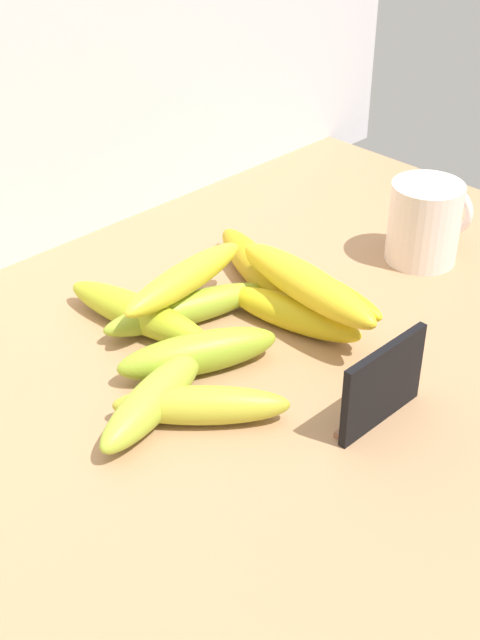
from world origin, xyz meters
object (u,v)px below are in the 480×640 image
(banana_3, at_px, (257,268))
(banana_9, at_px, (185,278))
(coffee_mug, at_px, (426,222))
(banana_0, at_px, (186,309))
(banana_1, at_px, (202,406))
(banana_4, at_px, (139,314))
(banana_2, at_px, (198,353))
(banana_6, at_px, (153,399))
(banana_8, at_px, (306,284))
(chalkboard_sign, at_px, (382,387))
(banana_7, at_px, (311,285))
(banana_5, at_px, (293,314))

(banana_3, xyz_separation_m, banana_9, (-0.11, -0.00, 0.03))
(coffee_mug, bearing_deg, banana_0, 162.72)
(banana_1, height_order, banana_4, banana_4)
(coffee_mug, bearing_deg, banana_1, -174.08)
(banana_2, relative_size, banana_4, 0.86)
(banana_3, bearing_deg, banana_6, -156.85)
(banana_0, xyz_separation_m, banana_3, (0.12, 0.01, 0.00))
(banana_4, relative_size, banana_9, 1.06)
(banana_9, bearing_deg, coffee_mug, -18.35)
(banana_4, xyz_separation_m, banana_9, (0.05, -0.02, 0.03))
(banana_3, bearing_deg, banana_2, -154.11)
(coffee_mug, distance_m, banana_3, 0.21)
(banana_0, relative_size, banana_2, 1.14)
(banana_2, relative_size, banana_8, 0.82)
(chalkboard_sign, bearing_deg, banana_9, 93.67)
(banana_0, distance_m, banana_1, 0.17)
(banana_8, bearing_deg, banana_7, -1.77)
(chalkboard_sign, bearing_deg, banana_4, 103.18)
(banana_8, relative_size, banana_9, 1.11)
(banana_0, xyz_separation_m, banana_9, (0.00, 0.00, 0.04))
(coffee_mug, xyz_separation_m, banana_6, (-0.43, -0.00, -0.03))
(banana_2, distance_m, banana_6, 0.08)
(chalkboard_sign, relative_size, banana_9, 0.60)
(coffee_mug, distance_m, banana_8, 0.22)
(banana_6, bearing_deg, chalkboard_sign, -45.78)
(banana_8, bearing_deg, banana_5, 125.36)
(coffee_mug, relative_size, banana_3, 0.52)
(coffee_mug, distance_m, banana_7, 0.21)
(banana_5, bearing_deg, banana_8, -54.64)
(banana_0, bearing_deg, banana_2, -123.61)
(banana_4, relative_size, banana_7, 1.04)
(coffee_mug, height_order, banana_8, coffee_mug)
(banana_0, height_order, banana_2, banana_2)
(banana_4, relative_size, banana_5, 1.18)
(chalkboard_sign, distance_m, banana_1, 0.17)
(banana_0, distance_m, banana_9, 0.04)
(chalkboard_sign, relative_size, banana_7, 0.59)
(banana_6, distance_m, banana_8, 0.21)
(banana_9, bearing_deg, banana_1, -126.43)
(banana_1, height_order, banana_9, banana_9)
(chalkboard_sign, distance_m, banana_0, 0.25)
(banana_3, height_order, banana_9, banana_9)
(chalkboard_sign, height_order, banana_1, chalkboard_sign)
(banana_1, bearing_deg, banana_7, 10.97)
(banana_8, bearing_deg, banana_3, 72.38)
(banana_0, height_order, banana_3, banana_3)
(banana_2, distance_m, banana_3, 0.18)
(banana_1, xyz_separation_m, banana_3, (0.22, 0.14, 0.00))
(banana_2, bearing_deg, banana_9, 56.10)
(banana_2, bearing_deg, banana_8, -10.82)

